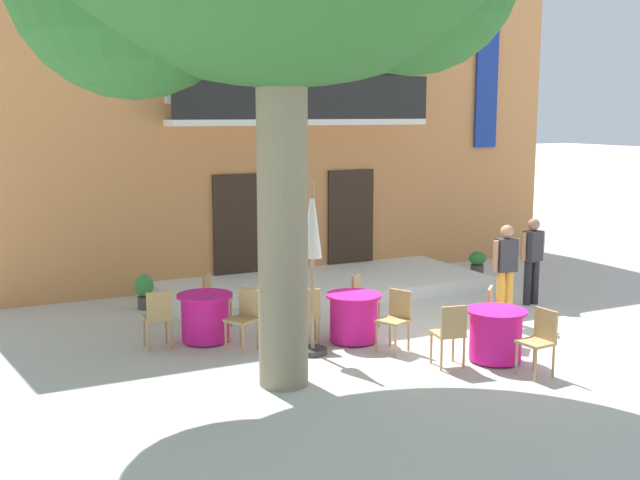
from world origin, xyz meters
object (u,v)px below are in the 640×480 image
Objects in this scene: ground_planter_left at (144,290)px; pedestrian_near_entrance at (532,256)px; cafe_chair_near_tree_1 at (307,312)px; cafe_chair_front_2 at (540,338)px; cafe_umbrella at (312,243)px; cafe_chair_front_0 at (496,312)px; pedestrian_mid_plaza at (506,268)px; cafe_table_middle at (205,317)px; cafe_chair_near_tree_2 at (396,316)px; cafe_table_near_tree at (354,317)px; cafe_chair_near_tree_0 at (362,297)px; cafe_chair_middle_1 at (213,297)px; cafe_chair_middle_2 at (158,315)px; ground_planter_right at (477,263)px; cafe_chair_middle_0 at (245,315)px; cafe_table_front at (496,335)px; cafe_chair_front_1 at (450,331)px.

ground_planter_left is 7.15m from pedestrian_near_entrance.
ground_planter_left is (-1.68, 3.34, -0.17)m from cafe_chair_near_tree_1.
cafe_umbrella reaches higher than cafe_chair_front_2.
cafe_umbrella reaches higher than cafe_chair_front_0.
cafe_table_middle is at bearing 166.47° from pedestrian_mid_plaza.
cafe_chair_near_tree_2 is at bearing -160.89° from pedestrian_near_entrance.
cafe_chair_near_tree_0 is at bearing 50.80° from cafe_table_near_tree.
cafe_chair_middle_1 is (-1.71, 1.68, 0.14)m from cafe_table_near_tree.
cafe_chair_near_tree_0 is 1.25m from cafe_chair_near_tree_2.
cafe_chair_middle_2 reaches higher than cafe_table_near_tree.
cafe_table_near_tree is 5.54m from ground_planter_right.
cafe_chair_middle_1 and cafe_chair_middle_2 have the same top height.
cafe_chair_near_tree_0 is 1.00× the size of cafe_chair_middle_1.
cafe_chair_front_0 is 1.47m from pedestrian_mid_plaza.
cafe_chair_middle_2 is (-1.17, 0.57, 0.00)m from cafe_chair_middle_0.
cafe_table_middle is at bearing 133.86° from cafe_umbrella.
ground_planter_right is at bearing 22.20° from cafe_chair_middle_0.
pedestrian_near_entrance is at bearing -2.64° from cafe_chair_middle_2.
cafe_chair_middle_1 is at bearing 33.12° from cafe_chair_middle_2.
cafe_umbrella reaches higher than cafe_chair_middle_1.
pedestrian_mid_plaza is at bearing -120.53° from ground_planter_right.
cafe_chair_middle_0 is 1.05× the size of cafe_table_front.
pedestrian_near_entrance is (-0.56, -2.33, 0.59)m from ground_planter_right.
cafe_chair_middle_2 is 7.76m from ground_planter_right.
cafe_chair_near_tree_1 is 1.05× the size of cafe_table_front.
ground_planter_right is (7.49, 2.01, -0.21)m from cafe_chair_middle_2.
cafe_chair_middle_0 is 4.53m from pedestrian_mid_plaza.
cafe_chair_near_tree_0 is (0.48, 0.58, 0.14)m from cafe_table_near_tree.
pedestrian_near_entrance reaches higher than cafe_chair_front_0.
cafe_chair_front_0 is at bearing -24.50° from cafe_chair_middle_2.
cafe_table_middle is 0.51× the size of pedestrian_mid_plaza.
ground_planter_right is (5.41, 2.84, -0.21)m from cafe_chair_near_tree_1.
cafe_umbrella reaches higher than cafe_table_middle.
pedestrian_near_entrance is at bearing 5.95° from cafe_chair_near_tree_1.
cafe_table_middle is 0.77m from cafe_chair_middle_2.
cafe_chair_front_1 is (2.68, -2.71, 0.14)m from cafe_table_middle.
cafe_chair_near_tree_1 is 1.83m from cafe_chair_middle_1.
ground_planter_right is (6.74, 1.95, -0.07)m from cafe_table_middle.
ground_planter_right is (4.06, 4.66, -0.21)m from cafe_chair_front_1.
cafe_chair_front_0 is at bearing -26.71° from cafe_chair_near_tree_1.
cafe_table_middle is (-1.33, 0.88, -0.14)m from cafe_chair_near_tree_1.
cafe_table_middle is at bearing 170.35° from cafe_chair_near_tree_0.
cafe_umbrella is (-2.34, 2.22, 1.14)m from cafe_chair_front_2.
cafe_chair_front_0 is at bearing -38.73° from cafe_chair_middle_1.
cafe_chair_near_tree_0 and cafe_chair_near_tree_2 have the same top height.
cafe_chair_middle_1 is at bearing 153.38° from cafe_chair_near_tree_0.
cafe_chair_front_2 is (3.15, -2.88, 0.00)m from cafe_chair_middle_0.
cafe_chair_near_tree_0 is at bearing 84.68° from cafe_chair_near_tree_2.
cafe_chair_front_2 reaches higher than cafe_table_front.
ground_planter_left reaches higher than ground_planter_right.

